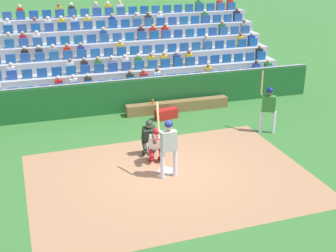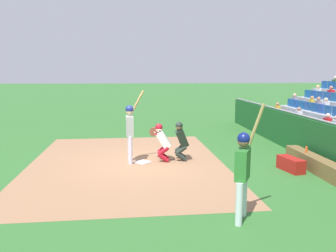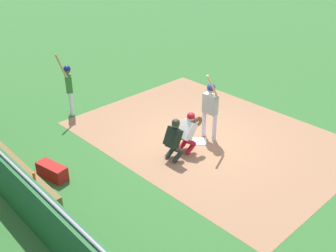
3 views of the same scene
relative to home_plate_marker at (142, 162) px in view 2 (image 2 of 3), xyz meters
name	(u,v)px [view 2 (image 2 of 3)]	position (x,y,z in m)	size (l,w,h in m)	color
ground_plane	(143,162)	(0.00, 0.00, -0.02)	(160.00, 160.00, 0.00)	#2F662B
infield_dirt_patch	(127,163)	(0.00, 0.50, -0.01)	(8.37, 6.07, 0.01)	#966D4C
home_plate_marker	(142,162)	(0.00, 0.00, 0.00)	(0.44, 0.44, 0.02)	white
batter_at_plate	(130,127)	(0.04, 0.38, 1.14)	(0.61, 0.60, 2.30)	silver
catcher_crouching	(162,140)	(0.13, -0.63, 0.69)	(0.48, 0.71, 1.25)	#A81421
home_plate_umpire	(181,139)	(0.19, -1.26, 0.69)	(0.47, 0.47, 1.30)	#222D26
dugout_wall	(310,139)	(0.00, -5.57, 0.66)	(16.71, 0.24, 1.41)	#195324
dugout_bench	(327,170)	(-2.05, -5.02, 0.20)	(4.38, 0.40, 0.44)	brown
water_bottle_on_bench	(306,150)	(-0.96, -4.96, 0.52)	(0.07, 0.07, 0.20)	#DD5625
equipment_duffel_bag	(291,164)	(-1.33, -4.31, 0.18)	(0.90, 0.36, 0.40)	#A11B16
on_deck_batter	(243,166)	(-4.48, -1.86, 1.07)	(0.59, 0.66, 2.28)	silver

